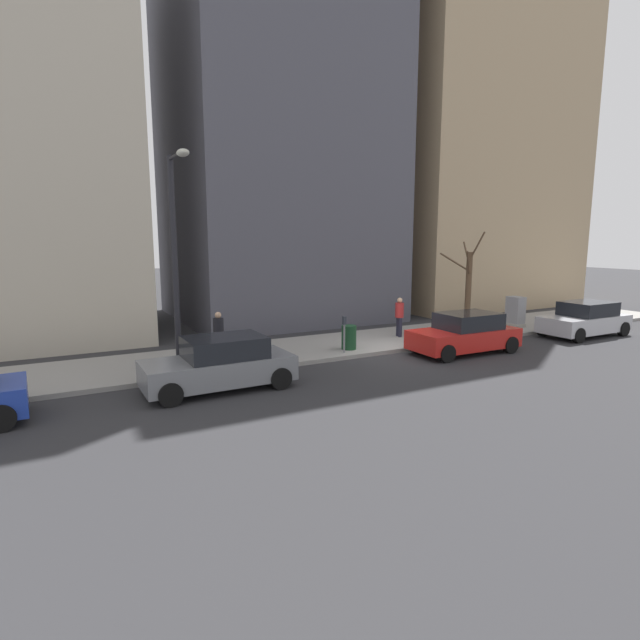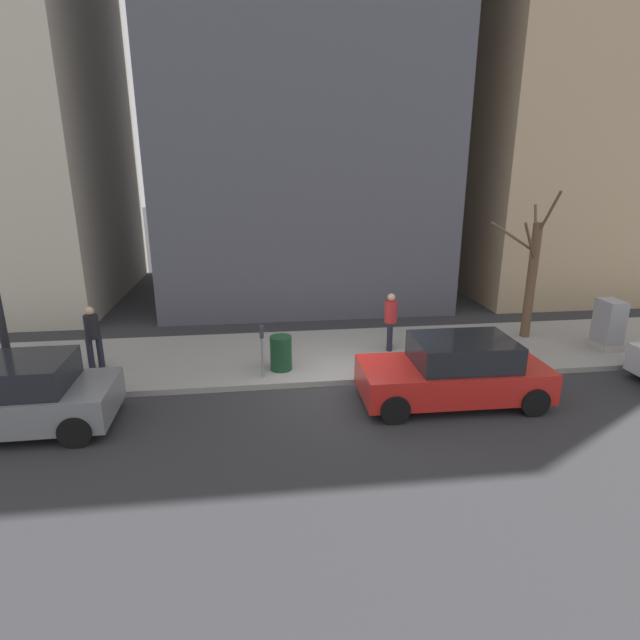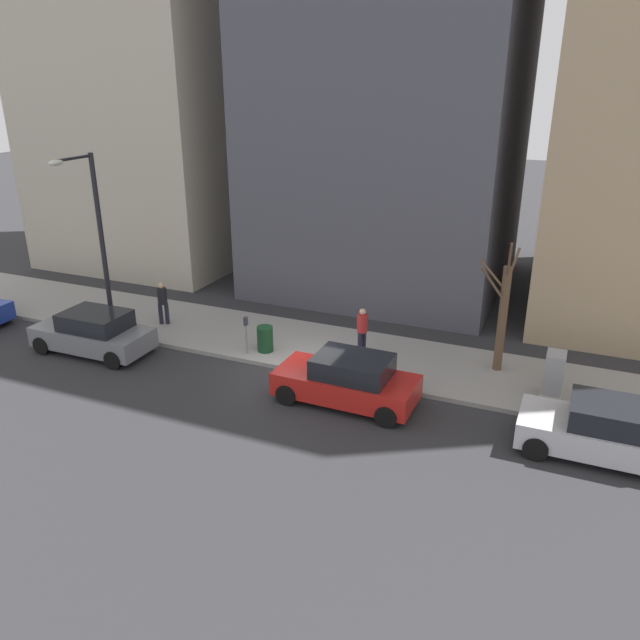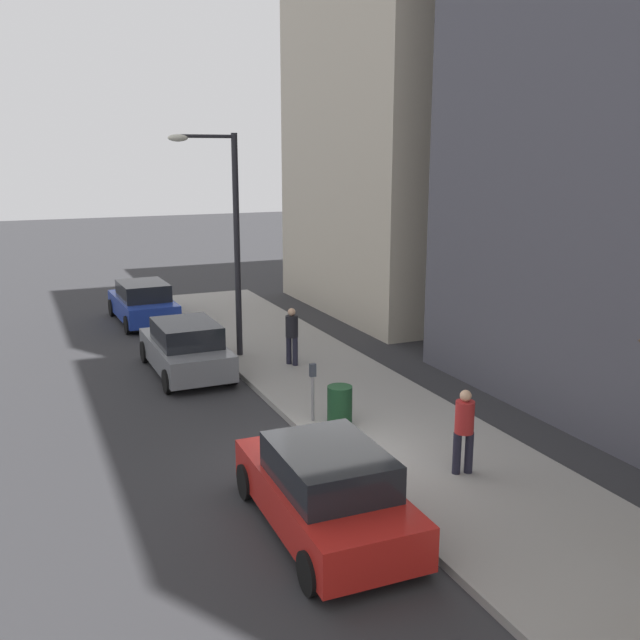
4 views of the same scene
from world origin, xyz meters
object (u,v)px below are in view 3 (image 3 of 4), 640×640
object	(u,v)px
parked_car_red	(348,380)
office_tower_right	(153,86)
trash_bin	(265,339)
parked_car_silver	(607,431)
bare_tree	(502,314)
streetlamp	(95,229)
pedestrian_near_meter	(362,329)
parking_meter	(246,331)
pedestrian_midblock	(163,301)
utility_box	(554,376)
parked_car_grey	(94,333)

from	to	relation	value
parked_car_red	office_tower_right	world-z (taller)	office_tower_right
trash_bin	office_tower_right	size ratio (longest dim) A/B	0.05
parked_car_silver	bare_tree	size ratio (longest dim) A/B	0.95
parked_car_red	streetlamp	distance (m)	10.84
parked_car_silver	pedestrian_near_meter	size ratio (longest dim) A/B	2.53
pedestrian_near_meter	office_tower_right	size ratio (longest dim) A/B	0.10
parked_car_red	parking_meter	world-z (taller)	parked_car_red
parked_car_red	streetlamp	bearing A→B (deg)	82.91
parking_meter	pedestrian_midblock	xyz separation A→B (m)	(1.17, 4.31, 0.11)
streetlamp	bare_tree	bearing A→B (deg)	-80.61
trash_bin	pedestrian_midblock	size ratio (longest dim) A/B	0.54
parking_meter	utility_box	world-z (taller)	utility_box
streetlamp	trash_bin	distance (m)	7.27
parking_meter	trash_bin	size ratio (longest dim) A/B	1.50
parked_car_silver	bare_tree	bearing A→B (deg)	40.65
parked_car_silver	office_tower_right	xyz separation A→B (m)	(11.58, 21.87, 7.85)
parked_car_red	utility_box	bearing A→B (deg)	-65.29
trash_bin	bare_tree	bearing A→B (deg)	-77.44
parking_meter	parked_car_grey	bearing A→B (deg)	108.29
streetlamp	pedestrian_near_meter	world-z (taller)	streetlamp
parked_car_red	streetlamp	size ratio (longest dim) A/B	0.65
pedestrian_near_meter	pedestrian_midblock	xyz separation A→B (m)	(-0.37, 7.97, 0.00)
parking_meter	utility_box	distance (m)	9.96
bare_tree	pedestrian_midblock	distance (m)	12.51
utility_box	pedestrian_near_meter	xyz separation A→B (m)	(0.69, 6.26, 0.24)
utility_box	streetlamp	bearing A→B (deg)	93.68
pedestrian_near_meter	office_tower_right	world-z (taller)	office_tower_right
trash_bin	pedestrian_midblock	world-z (taller)	pedestrian_midblock
parked_car_silver	pedestrian_near_meter	world-z (taller)	pedestrian_near_meter
parked_car_grey	pedestrian_midblock	world-z (taller)	pedestrian_midblock
parked_car_red	trash_bin	size ratio (longest dim) A/B	4.70
parked_car_grey	parking_meter	distance (m)	5.43
parked_car_grey	office_tower_right	distance (m)	15.00
parked_car_red	parked_car_grey	xyz separation A→B (m)	(-0.09, 9.48, 0.00)
parked_car_red	pedestrian_midblock	world-z (taller)	pedestrian_midblock
parking_meter	pedestrian_near_meter	size ratio (longest dim) A/B	0.81
bare_tree	pedestrian_near_meter	xyz separation A→B (m)	(-0.61, 4.47, -1.00)
trash_bin	parking_meter	bearing A→B (deg)	133.18
streetlamp	pedestrian_midblock	distance (m)	3.60
streetlamp	parked_car_grey	bearing A→B (deg)	-153.88
streetlamp	bare_tree	size ratio (longest dim) A/B	1.46
utility_box	pedestrian_midblock	world-z (taller)	pedestrian_midblock
bare_tree	office_tower_right	bearing A→B (deg)	67.36
pedestrian_midblock	parked_car_grey	bearing A→B (deg)	47.06
parked_car_red	pedestrian_midblock	distance (m)	9.08
utility_box	bare_tree	distance (m)	2.54
trash_bin	streetlamp	bearing A→B (deg)	95.52
parking_meter	streetlamp	world-z (taller)	streetlamp
office_tower_right	streetlamp	bearing A→B (deg)	-155.59
utility_box	parked_car_red	bearing A→B (deg)	113.76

